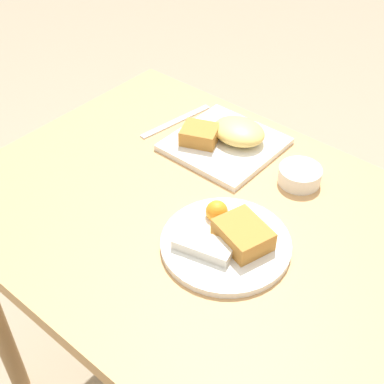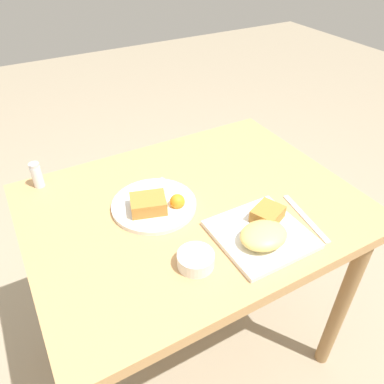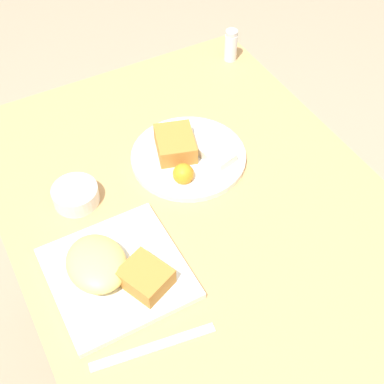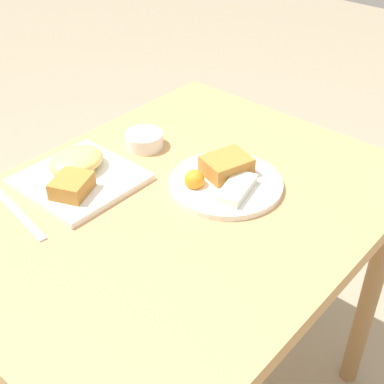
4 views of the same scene
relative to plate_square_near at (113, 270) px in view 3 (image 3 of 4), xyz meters
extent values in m
plane|color=gray|center=(-0.09, 0.21, -0.77)|extent=(8.00, 8.00, 0.00)
cube|color=tan|center=(-0.09, 0.21, -0.04)|extent=(0.96, 0.74, 0.04)
cylinder|color=#9F7649|center=(-0.51, -0.09, -0.42)|extent=(0.05, 0.05, 0.72)
cylinder|color=#9F7649|center=(-0.51, 0.52, -0.42)|extent=(0.05, 0.05, 0.72)
cube|color=white|center=(0.00, 0.01, -0.01)|extent=(0.23, 0.23, 0.01)
ellipsoid|color=#EFCC6B|center=(-0.02, -0.02, 0.01)|extent=(0.13, 0.10, 0.04)
cube|color=#B77A33|center=(0.05, 0.04, 0.01)|extent=(0.10, 0.10, 0.04)
cylinder|color=white|center=(-0.20, 0.26, -0.01)|extent=(0.25, 0.25, 0.01)
cube|color=#B77A33|center=(-0.22, 0.24, 0.01)|extent=(0.12, 0.10, 0.04)
cube|color=silver|center=(-0.18, 0.30, 0.00)|extent=(0.12, 0.07, 0.02)
sphere|color=orange|center=(-0.14, 0.21, 0.01)|extent=(0.04, 0.04, 0.04)
cylinder|color=white|center=(-0.20, 0.00, 0.00)|extent=(0.09, 0.09, 0.04)
cylinder|color=beige|center=(-0.20, 0.00, 0.01)|extent=(0.07, 0.07, 0.00)
cylinder|color=white|center=(-0.47, 0.52, 0.01)|extent=(0.03, 0.03, 0.07)
cylinder|color=white|center=(-0.47, 0.52, 0.00)|extent=(0.03, 0.03, 0.04)
cylinder|color=silver|center=(-0.47, 0.52, 0.06)|extent=(0.03, 0.03, 0.01)
cube|color=silver|center=(0.16, 0.00, -0.02)|extent=(0.05, 0.21, 0.00)
camera|label=1|loc=(-0.60, 0.82, 0.72)|focal=50.00mm
camera|label=2|loc=(-0.51, -0.53, 0.68)|focal=35.00mm
camera|label=3|loc=(0.52, -0.12, 0.80)|focal=50.00mm
camera|label=4|loc=(0.57, 0.82, 0.64)|focal=50.00mm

